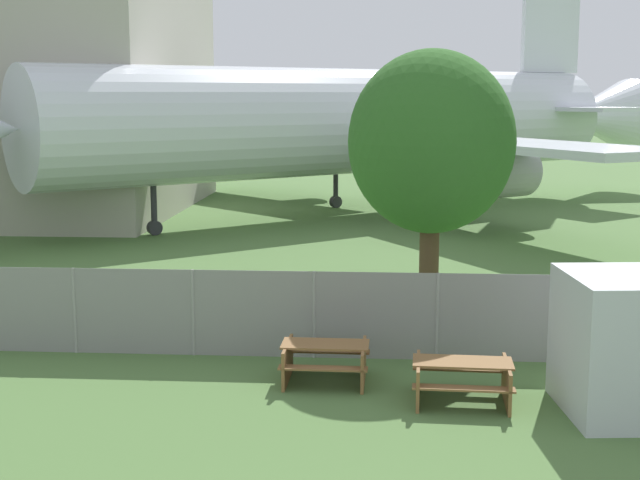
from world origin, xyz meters
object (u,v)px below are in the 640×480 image
airplane (354,123)px  tree_near_hangar (431,143)px  picnic_bench_near_cabin (462,376)px  picnic_bench_open_grass (325,358)px

airplane → tree_near_hangar: (2.45, -18.72, 0.13)m
picnic_bench_near_cabin → airplane: bearing=96.4°
picnic_bench_open_grass → tree_near_hangar: tree_near_hangar is taller
airplane → tree_near_hangar: 18.88m
airplane → picnic_bench_open_grass: bearing=51.5°
picnic_bench_near_cabin → tree_near_hangar: tree_near_hangar is taller
airplane → picnic_bench_open_grass: (0.26, -23.60, -3.71)m
airplane → tree_near_hangar: airplane is taller
picnic_bench_near_cabin → picnic_bench_open_grass: (-2.51, 0.96, -0.00)m
airplane → tree_near_hangar: size_ratio=5.09×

